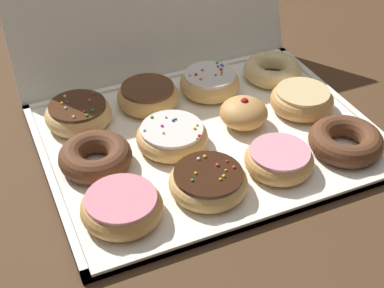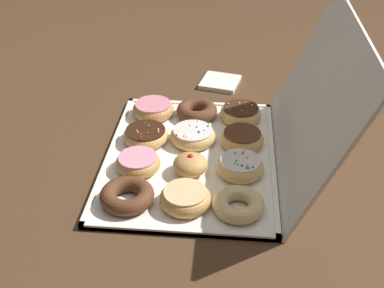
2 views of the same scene
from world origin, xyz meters
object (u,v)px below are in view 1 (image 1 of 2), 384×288
chocolate_cake_ring_donut_4 (95,156)px  sprinkle_donut_5 (173,138)px  pink_frosted_donut_2 (279,159)px  jelly_filled_donut_6 (244,113)px  chocolate_frosted_donut_9 (148,96)px  cruller_donut_11 (273,69)px  chocolate_cake_ring_donut_3 (346,141)px  sprinkle_donut_10 (210,82)px  donut_box (208,138)px  sprinkle_donut_1 (208,181)px  pink_frosted_donut_0 (122,207)px  glazed_ring_donut_7 (302,100)px  sprinkle_donut_8 (78,113)px

chocolate_cake_ring_donut_4 → sprinkle_donut_5: bearing=-2.1°
pink_frosted_donut_2 → jelly_filled_donut_6: size_ratio=1.31×
chocolate_frosted_donut_9 → cruller_donut_11: size_ratio=0.99×
chocolate_cake_ring_donut_4 → jelly_filled_donut_6: (0.26, 0.01, 0.01)m
chocolate_cake_ring_donut_3 → sprinkle_donut_10: sprinkle_donut_10 is taller
donut_box → jelly_filled_donut_6: bearing=5.0°
chocolate_cake_ring_donut_4 → sprinkle_donut_10: size_ratio=1.03×
sprinkle_donut_1 → chocolate_cake_ring_donut_3: sprinkle_donut_1 is taller
pink_frosted_donut_2 → sprinkle_donut_5: bearing=138.0°
donut_box → pink_frosted_donut_2: 0.14m
sprinkle_donut_1 → chocolate_cake_ring_donut_3: 0.24m
pink_frosted_donut_0 → pink_frosted_donut_2: pink_frosted_donut_0 is taller
sprinkle_donut_5 → jelly_filled_donut_6: size_ratio=1.43×
sprinkle_donut_5 → glazed_ring_donut_7: sprinkle_donut_5 is taller
sprinkle_donut_5 → jelly_filled_donut_6: bearing=4.3°
donut_box → chocolate_frosted_donut_9: size_ratio=4.88×
pink_frosted_donut_2 → jelly_filled_donut_6: (0.00, 0.13, 0.01)m
sprinkle_donut_5 → sprinkle_donut_10: (0.12, 0.13, 0.00)m
sprinkle_donut_1 → chocolate_frosted_donut_9: same height
donut_box → sprinkle_donut_1: (-0.06, -0.12, 0.02)m
chocolate_cake_ring_donut_4 → jelly_filled_donut_6: bearing=1.2°
pink_frosted_donut_2 → chocolate_cake_ring_donut_3: (0.12, -0.00, -0.00)m
chocolate_cake_ring_donut_3 → pink_frosted_donut_2: bearing=179.1°
sprinkle_donut_5 → chocolate_frosted_donut_9: sprinkle_donut_5 is taller
jelly_filled_donut_6 → sprinkle_donut_10: (-0.01, 0.12, -0.00)m
sprinkle_donut_5 → donut_box: bearing=3.6°
pink_frosted_donut_0 → glazed_ring_donut_7: same height
donut_box → glazed_ring_donut_7: size_ratio=4.83×
sprinkle_donut_8 → sprinkle_donut_10: same height
chocolate_cake_ring_donut_4 → glazed_ring_donut_7: 0.38m
sprinkle_donut_1 → pink_frosted_donut_2: (0.12, 0.00, 0.00)m
sprinkle_donut_8 → chocolate_frosted_donut_9: bearing=2.0°
pink_frosted_donut_2 → sprinkle_donut_10: size_ratio=0.97×
sprinkle_donut_1 → chocolate_frosted_donut_9: (-0.00, 0.25, 0.00)m
jelly_filled_donut_6 → chocolate_cake_ring_donut_4: bearing=-178.8°
chocolate_frosted_donut_9 → sprinkle_donut_1: bearing=-89.3°
jelly_filled_donut_6 → sprinkle_donut_8: jelly_filled_donut_6 is taller
chocolate_cake_ring_donut_4 → donut_box: bearing=-0.2°
chocolate_cake_ring_donut_3 → jelly_filled_donut_6: (-0.12, 0.13, 0.01)m
pink_frosted_donut_2 → chocolate_frosted_donut_9: bearing=116.7°
chocolate_cake_ring_donut_3 → sprinkle_donut_10: bearing=117.3°
pink_frosted_donut_2 → jelly_filled_donut_6: jelly_filled_donut_6 is taller
sprinkle_donut_8 → chocolate_frosted_donut_9: size_ratio=1.02×
pink_frosted_donut_0 → sprinkle_donut_5: sprinkle_donut_5 is taller
chocolate_cake_ring_donut_3 → glazed_ring_donut_7: 0.13m
pink_frosted_donut_0 → chocolate_frosted_donut_9: chocolate_frosted_donut_9 is taller
pink_frosted_donut_0 → jelly_filled_donut_6: 0.29m
donut_box → pink_frosted_donut_0: size_ratio=4.67×
pink_frosted_donut_0 → sprinkle_donut_8: (0.00, 0.25, 0.00)m
jelly_filled_donut_6 → sprinkle_donut_8: bearing=155.7°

